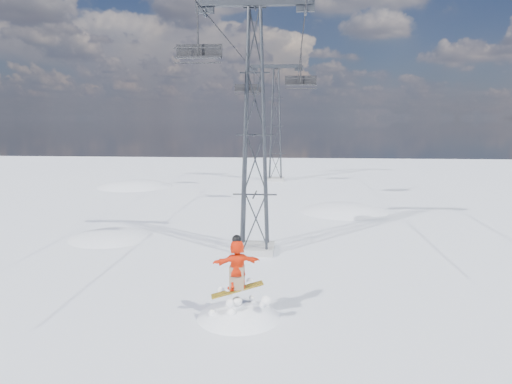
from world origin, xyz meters
TOP-DOWN VIEW (x-y plane):
  - ground at (0.00, 0.00)m, footprint 120.00×120.00m
  - snow_terrain at (-4.77, 21.24)m, footprint 39.00×37.00m
  - lift_tower_near at (0.80, 8.00)m, footprint 5.20×1.80m
  - lift_tower_far at (0.80, 33.00)m, footprint 5.20×1.80m
  - haul_cables at (0.80, 19.50)m, footprint 4.46×51.00m
  - snowboarder_jump at (0.88, 0.78)m, footprint 4.40×4.40m
  - lift_chair_near at (-1.40, 6.43)m, footprint 1.93×0.56m
  - lift_chair_mid at (3.00, 18.93)m, footprint 2.15×0.62m
  - lift_chair_far at (-1.40, 26.49)m, footprint 2.12×0.61m
  - lift_chair_extra at (-1.40, 33.43)m, footprint 1.87×0.54m

SIDE VIEW (x-z plane):
  - snow_terrain at x=-4.77m, z-range -20.59..1.41m
  - snowboarder_jump at x=0.88m, z-range -4.99..1.71m
  - ground at x=0.00m, z-range 0.00..0.00m
  - lift_tower_near at x=0.80m, z-range -0.24..11.18m
  - lift_tower_far at x=0.80m, z-range -0.24..11.18m
  - lift_chair_mid at x=3.00m, z-range 7.38..10.05m
  - lift_chair_far at x=-1.40m, z-range 7.43..10.06m
  - lift_chair_near at x=-1.40m, z-range 7.73..10.13m
  - lift_chair_extra at x=-1.40m, z-range 7.83..10.15m
  - haul_cables at x=0.80m, z-range 10.82..10.88m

